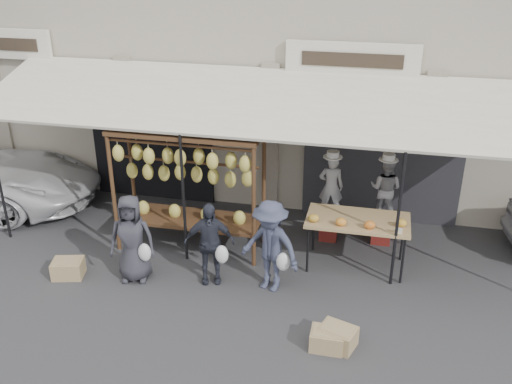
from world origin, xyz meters
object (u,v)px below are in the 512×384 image
crate_near_a (327,340)px  crate_near_b (337,337)px  customer_left (132,239)px  vendor_left (331,187)px  produce_table (358,222)px  customer_right (270,246)px  vendor_right (386,189)px  banana_rack (187,167)px  crate_far (68,268)px  customer_mid (209,243)px

crate_near_a → crate_near_b: crate_near_b is taller
customer_left → vendor_left: bearing=23.0°
produce_table → customer_right: 1.60m
vendor_left → crate_near_a: 3.23m
vendor_left → crate_near_a: (0.32, -3.08, -0.92)m
vendor_left → vendor_right: size_ratio=1.03×
vendor_right → crate_near_b: size_ratio=2.41×
customer_left → crate_near_b: (3.42, -0.95, -0.60)m
customer_left → crate_near_a: 3.50m
vendor_left → crate_near_b: bearing=94.3°
banana_rack → crate_far: banana_rack is taller
vendor_right → crate_near_a: (-0.63, -3.18, -0.93)m
vendor_left → vendor_right: vendor_left is taller
customer_right → crate_far: bearing=-155.1°
crate_far → vendor_right: bearing=25.0°
vendor_left → customer_left: bearing=30.3°
produce_table → crate_far: 4.87m
customer_mid → crate_near_a: customer_mid is taller
customer_left → crate_near_b: 3.60m
vendor_right → crate_far: size_ratio=2.40×
customer_right → crate_near_b: 1.78m
crate_near_b → crate_far: size_ratio=0.99×
vendor_left → customer_left: 3.61m
vendor_left → customer_mid: bearing=42.1°
customer_mid → crate_near_b: customer_mid is taller
customer_mid → crate_near_a: bearing=-48.1°
vendor_left → customer_right: bearing=63.6°
banana_rack → crate_near_a: 3.78m
produce_table → customer_left: 3.70m
crate_far → vendor_left: bearing=28.8°
crate_near_a → crate_far: bearing=169.2°
banana_rack → produce_table: banana_rack is taller
crate_near_a → produce_table: bearing=84.3°
customer_mid → crate_far: (-2.34, -0.41, -0.55)m
produce_table → customer_right: customer_right is taller
produce_table → customer_mid: 2.47m
crate_far → customer_left: bearing=9.9°
customer_right → crate_near_a: bearing=-31.6°
vendor_left → customer_right: size_ratio=0.79×
crate_near_b → vendor_right: bearing=80.8°
banana_rack → crate_near_a: banana_rack is taller
produce_table → crate_near_a: size_ratio=3.69×
vendor_right → customer_right: size_ratio=0.77×
produce_table → vendor_right: vendor_right is taller
customer_left → customer_mid: size_ratio=1.07×
produce_table → crate_near_b: produce_table is taller
vendor_left → crate_far: 4.74m
produce_table → customer_mid: customer_mid is taller
banana_rack → customer_left: bearing=-115.9°
customer_right → crate_far: 3.42m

